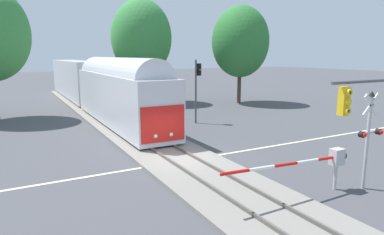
{
  "coord_description": "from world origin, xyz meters",
  "views": [
    {
      "loc": [
        -7.76,
        -15.71,
        5.68
      ],
      "look_at": [
        1.67,
        1.68,
        2.0
      ],
      "focal_mm": 31.59,
      "sensor_mm": 36.0,
      "label": 1
    }
  ],
  "objects_px": {
    "commuter_train": "(94,83)",
    "elm_centre_background": "(141,38)",
    "maple_right_background": "(240,42)",
    "crossing_gate_near": "(324,160)",
    "traffic_signal_far_side": "(197,81)",
    "crossing_signal_mast": "(369,130)"
  },
  "relations": [
    {
      "from": "crossing_gate_near",
      "to": "crossing_signal_mast",
      "type": "distance_m",
      "value": 2.32
    },
    {
      "from": "traffic_signal_far_side",
      "to": "maple_right_background",
      "type": "xyz_separation_m",
      "value": [
        10.34,
        8.21,
        3.63
      ]
    },
    {
      "from": "crossing_gate_near",
      "to": "elm_centre_background",
      "type": "xyz_separation_m",
      "value": [
        2.97,
        29.23,
        6.19
      ]
    },
    {
      "from": "crossing_gate_near",
      "to": "traffic_signal_far_side",
      "type": "bearing_deg",
      "value": 80.24
    },
    {
      "from": "commuter_train",
      "to": "crossing_gate_near",
      "type": "distance_m",
      "value": 26.96
    },
    {
      "from": "crossing_signal_mast",
      "to": "traffic_signal_far_side",
      "type": "height_order",
      "value": "traffic_signal_far_side"
    },
    {
      "from": "elm_centre_background",
      "to": "crossing_gate_near",
      "type": "bearing_deg",
      "value": -95.79
    },
    {
      "from": "commuter_train",
      "to": "elm_centre_background",
      "type": "xyz_separation_m",
      "value": [
        6.32,
        2.51,
        4.82
      ]
    },
    {
      "from": "commuter_train",
      "to": "elm_centre_background",
      "type": "height_order",
      "value": "elm_centre_background"
    },
    {
      "from": "elm_centre_background",
      "to": "traffic_signal_far_side",
      "type": "bearing_deg",
      "value": -91.37
    },
    {
      "from": "crossing_gate_near",
      "to": "traffic_signal_far_side",
      "type": "relative_size",
      "value": 1.21
    },
    {
      "from": "crossing_signal_mast",
      "to": "traffic_signal_far_side",
      "type": "xyz_separation_m",
      "value": [
        0.7,
        15.86,
        0.97
      ]
    },
    {
      "from": "maple_right_background",
      "to": "commuter_train",
      "type": "bearing_deg",
      "value": 168.91
    },
    {
      "from": "maple_right_background",
      "to": "elm_centre_background",
      "type": "height_order",
      "value": "elm_centre_background"
    },
    {
      "from": "traffic_signal_far_side",
      "to": "elm_centre_background",
      "type": "distance_m",
      "value": 14.52
    },
    {
      "from": "elm_centre_background",
      "to": "maple_right_background",
      "type": "bearing_deg",
      "value": -29.72
    },
    {
      "from": "commuter_train",
      "to": "elm_centre_background",
      "type": "bearing_deg",
      "value": 21.69
    },
    {
      "from": "crossing_gate_near",
      "to": "crossing_signal_mast",
      "type": "height_order",
      "value": "crossing_signal_mast"
    },
    {
      "from": "crossing_gate_near",
      "to": "crossing_signal_mast",
      "type": "relative_size",
      "value": 1.52
    },
    {
      "from": "crossing_gate_near",
      "to": "maple_right_background",
      "type": "height_order",
      "value": "maple_right_background"
    },
    {
      "from": "commuter_train",
      "to": "elm_centre_background",
      "type": "distance_m",
      "value": 8.34
    },
    {
      "from": "crossing_gate_near",
      "to": "elm_centre_background",
      "type": "distance_m",
      "value": 30.03
    }
  ]
}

